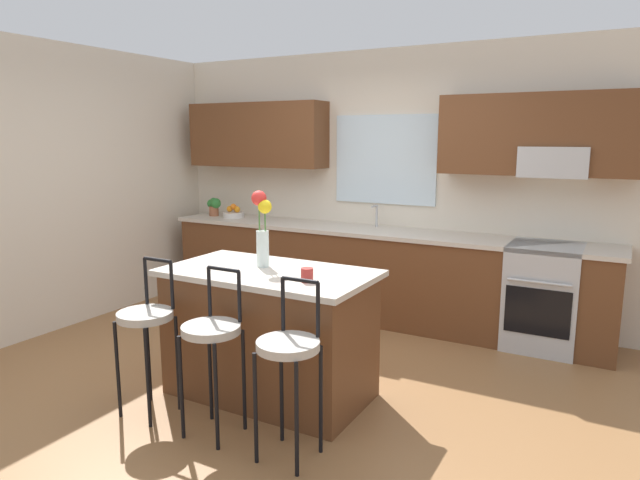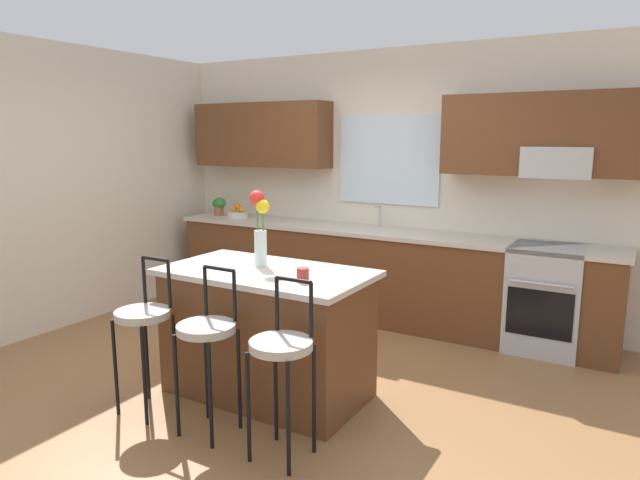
# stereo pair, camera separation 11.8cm
# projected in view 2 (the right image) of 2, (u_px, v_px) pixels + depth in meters

# --- Properties ---
(ground_plane) EXTENTS (14.00, 14.00, 0.00)m
(ground_plane) POSITION_uv_depth(u_px,v_px,m) (280.00, 378.00, 4.32)
(ground_plane) COLOR olive
(wall_left) EXTENTS (0.12, 4.60, 2.70)m
(wall_left) POSITION_uv_depth(u_px,v_px,m) (84.00, 186.00, 5.60)
(wall_left) COLOR beige
(wall_left) RESTS_ON ground
(back_wall_assembly) EXTENTS (5.60, 0.50, 2.70)m
(back_wall_assembly) POSITION_uv_depth(u_px,v_px,m) (391.00, 169.00, 5.71)
(back_wall_assembly) COLOR beige
(back_wall_assembly) RESTS_ON ground
(counter_run) EXTENTS (4.56, 0.64, 0.92)m
(counter_run) POSITION_uv_depth(u_px,v_px,m) (374.00, 274.00, 5.68)
(counter_run) COLOR brown
(counter_run) RESTS_ON ground
(sink_faucet) EXTENTS (0.02, 0.13, 0.23)m
(sink_faucet) POSITION_uv_depth(u_px,v_px,m) (379.00, 214.00, 5.70)
(sink_faucet) COLOR #B7BABC
(sink_faucet) RESTS_ON counter_run
(oven_range) EXTENTS (0.60, 0.64, 0.92)m
(oven_range) POSITION_uv_depth(u_px,v_px,m) (546.00, 298.00, 4.84)
(oven_range) COLOR #B7BABC
(oven_range) RESTS_ON ground
(kitchen_island) EXTENTS (1.47, 0.81, 0.92)m
(kitchen_island) POSITION_uv_depth(u_px,v_px,m) (267.00, 332.00, 3.99)
(kitchen_island) COLOR brown
(kitchen_island) RESTS_ON ground
(bar_stool_near) EXTENTS (0.36, 0.36, 1.04)m
(bar_stool_near) POSITION_uv_depth(u_px,v_px,m) (144.00, 321.00, 3.70)
(bar_stool_near) COLOR black
(bar_stool_near) RESTS_ON ground
(bar_stool_middle) EXTENTS (0.36, 0.36, 1.04)m
(bar_stool_middle) POSITION_uv_depth(u_px,v_px,m) (207.00, 336.00, 3.43)
(bar_stool_middle) COLOR black
(bar_stool_middle) RESTS_ON ground
(bar_stool_far) EXTENTS (0.36, 0.36, 1.04)m
(bar_stool_far) POSITION_uv_depth(u_px,v_px,m) (282.00, 353.00, 3.16)
(bar_stool_far) COLOR black
(bar_stool_far) RESTS_ON ground
(flower_vase) EXTENTS (0.15, 0.11, 0.54)m
(flower_vase) POSITION_uv_depth(u_px,v_px,m) (260.00, 225.00, 3.96)
(flower_vase) COLOR silver
(flower_vase) RESTS_ON kitchen_island
(mug_ceramic) EXTENTS (0.08, 0.08, 0.09)m
(mug_ceramic) POSITION_uv_depth(u_px,v_px,m) (303.00, 275.00, 3.58)
(mug_ceramic) COLOR #A52D28
(mug_ceramic) RESTS_ON kitchen_island
(fruit_bowl_oranges) EXTENTS (0.24, 0.24, 0.16)m
(fruit_bowl_oranges) POSITION_uv_depth(u_px,v_px,m) (238.00, 213.00, 6.45)
(fruit_bowl_oranges) COLOR silver
(fruit_bowl_oranges) RESTS_ON counter_run
(potted_plant_small) EXTENTS (0.19, 0.13, 0.21)m
(potted_plant_small) POSITION_uv_depth(u_px,v_px,m) (219.00, 205.00, 6.57)
(potted_plant_small) COLOR #9E5B3D
(potted_plant_small) RESTS_ON counter_run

